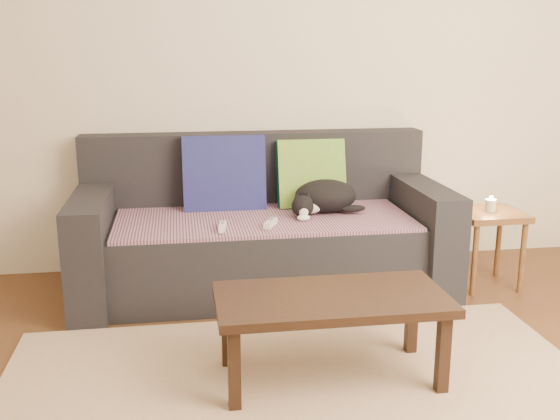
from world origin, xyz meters
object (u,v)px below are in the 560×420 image
(cat, at_px, (324,197))
(wii_remote_b, at_px, (271,223))
(coffee_table, at_px, (331,306))
(wii_remote_a, at_px, (223,227))
(side_table, at_px, (489,224))
(sofa, at_px, (262,235))

(cat, relative_size, wii_remote_b, 2.93)
(coffee_table, bearing_deg, wii_remote_b, 97.99)
(wii_remote_b, xyz_separation_m, coffee_table, (0.13, -0.90, -0.12))
(coffee_table, bearing_deg, wii_remote_a, 114.05)
(side_table, bearing_deg, sofa, 170.99)
(sofa, height_order, wii_remote_a, sofa)
(side_table, distance_m, coffee_table, 1.52)
(cat, relative_size, coffee_table, 0.46)
(side_table, xyz_separation_m, coffee_table, (-1.17, -0.97, -0.04))
(cat, height_order, wii_remote_a, cat)
(cat, xyz_separation_m, wii_remote_b, (-0.35, -0.24, -0.08))
(sofa, height_order, coffee_table, sofa)
(cat, bearing_deg, wii_remote_a, -157.15)
(coffee_table, bearing_deg, side_table, 39.68)
(sofa, relative_size, wii_remote_a, 14.00)
(side_table, relative_size, coffee_table, 0.47)
(cat, distance_m, wii_remote_a, 0.67)
(cat, bearing_deg, sofa, 173.16)
(wii_remote_a, bearing_deg, side_table, -78.70)
(sofa, xyz_separation_m, side_table, (1.31, -0.21, 0.06))
(cat, height_order, wii_remote_b, cat)
(wii_remote_a, bearing_deg, wii_remote_b, -75.50)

